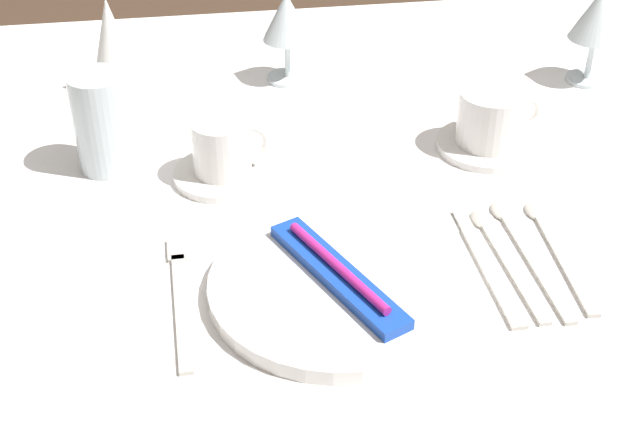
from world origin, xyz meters
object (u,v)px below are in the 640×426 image
toothbrush_package (338,273)px  napkin_folded (112,47)px  spoon_tea (553,240)px  wine_glass_right (287,20)px  dinner_plate (337,286)px  spoon_dessert (522,243)px  fork_outer (180,294)px  dinner_knife (488,268)px  coffee_cup_left (492,117)px  wine_glass_left (598,18)px  drink_tumbler (104,128)px  spoon_soup (500,248)px  coffee_cup_right (223,145)px

toothbrush_package → napkin_folded: 0.56m
spoon_tea → wine_glass_right: (-0.25, 0.46, 0.09)m
dinner_plate → spoon_dessert: dinner_plate is taller
fork_outer → dinner_knife: size_ratio=1.03×
dinner_plate → fork_outer: size_ratio=1.26×
spoon_tea → dinner_knife: bearing=-157.1°
coffee_cup_left → napkin_folded: (-0.49, 0.24, 0.03)m
dinner_plate → dinner_knife: (0.17, 0.01, -0.01)m
dinner_knife → coffee_cup_left: 0.27m
wine_glass_left → drink_tumbler: size_ratio=1.13×
dinner_knife → wine_glass_left: 0.52m
spoon_soup → drink_tumbler: (-0.44, 0.25, 0.05)m
toothbrush_package → spoon_tea: (0.26, 0.05, -0.02)m
spoon_soup → spoon_tea: bearing=4.9°
dinner_knife → coffee_cup_right: coffee_cup_right is taller
napkin_folded → coffee_cup_left: bearing=-25.6°
fork_outer → spoon_soup: spoon_soup is taller
wine_glass_left → wine_glass_right: bearing=170.7°
fork_outer → wine_glass_left: size_ratio=1.49×
toothbrush_package → spoon_dessert: bearing=13.0°
spoon_dessert → coffee_cup_left: 0.22m
spoon_dessert → spoon_tea: 0.04m
fork_outer → drink_tumbler: 0.29m
dinner_plate → wine_glass_right: (0.01, 0.51, 0.09)m
spoon_tea → napkin_folded: 0.68m
dinner_knife → wine_glass_right: size_ratio=1.52×
dinner_knife → spoon_tea: (0.09, 0.04, -0.00)m
toothbrush_package → wine_glass_left: wine_glass_left is taller
spoon_dessert → toothbrush_package: bearing=-167.0°
fork_outer → napkin_folded: 0.49m
toothbrush_package → spoon_dessert: size_ratio=0.92×
fork_outer → napkin_folded: bearing=99.5°
wine_glass_right → spoon_soup: bearing=-68.6°
spoon_soup → coffee_cup_right: (-0.30, 0.20, 0.04)m
dinner_plate → coffee_cup_left: bearing=46.8°
spoon_soup → napkin_folded: size_ratio=1.39×
coffee_cup_left → drink_tumbler: (-0.50, 0.03, 0.01)m
fork_outer → dinner_knife: (0.33, -0.01, 0.00)m
fork_outer → drink_tumbler: size_ratio=1.68×
fork_outer → spoon_dessert: (0.38, 0.03, -0.00)m
toothbrush_package → coffee_cup_left: 0.37m
dinner_plate → napkin_folded: size_ratio=1.82×
dinner_knife → spoon_dessert: size_ratio=0.94×
dinner_knife → spoon_tea: size_ratio=1.00×
toothbrush_package → wine_glass_right: bearing=88.8°
spoon_tea → wine_glass_right: wine_glass_right is taller
dinner_knife → coffee_cup_right: (-0.27, 0.24, 0.04)m
toothbrush_package → wine_glass_left: bearing=43.6°
dinner_knife → drink_tumbler: (-0.42, 0.28, 0.05)m
dinner_plate → spoon_soup: 0.20m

